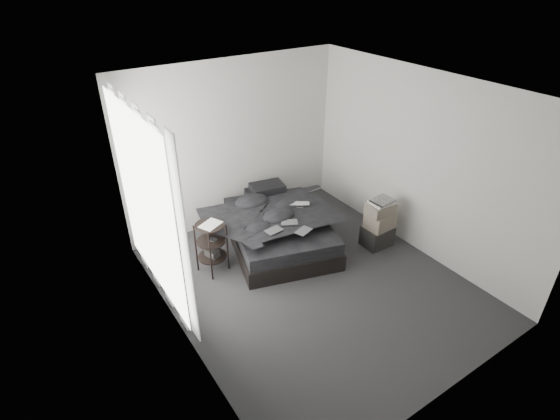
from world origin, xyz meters
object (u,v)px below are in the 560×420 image
laptop (300,201)px  side_stand (212,248)px  bed (279,237)px  box_lower (377,236)px

laptop → side_stand: (-1.45, 0.04, -0.30)m
bed → laptop: bearing=7.5°
bed → side_stand: (-1.11, -0.02, 0.24)m
bed → laptop: size_ratio=6.24×
box_lower → bed: bearing=146.0°
bed → side_stand: bearing=-162.8°
bed → box_lower: bearing=-17.6°
laptop → side_stand: 1.48m
side_stand → bed: bearing=0.8°
side_stand → box_lower: 2.49m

